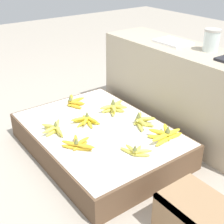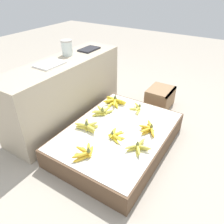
% 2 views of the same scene
% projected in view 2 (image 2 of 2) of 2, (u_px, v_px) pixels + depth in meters
% --- Properties ---
extents(ground_plane, '(10.00, 10.00, 0.00)m').
position_uv_depth(ground_plane, '(118.00, 146.00, 2.19)').
color(ground_plane, '#A89E8E').
extents(display_platform, '(1.24, 0.89, 0.20)m').
position_uv_depth(display_platform, '(118.00, 138.00, 2.14)').
color(display_platform, brown).
rests_on(display_platform, ground_plane).
extents(back_vendor_table, '(1.50, 0.43, 0.71)m').
position_uv_depth(back_vendor_table, '(65.00, 92.00, 2.41)').
color(back_vendor_table, tan).
rests_on(back_vendor_table, ground_plane).
extents(wooden_crate, '(0.35, 0.29, 0.24)m').
position_uv_depth(wooden_crate, '(160.00, 97.00, 2.79)').
color(wooden_crate, '#997551').
rests_on(wooden_crate, ground_plane).
extents(banana_bunch_front_midleft, '(0.22, 0.20, 0.09)m').
position_uv_depth(banana_bunch_front_midleft, '(138.00, 147.00, 1.84)').
color(banana_bunch_front_midleft, '#DBCC4C').
rests_on(banana_bunch_front_midleft, display_platform).
extents(banana_bunch_front_midright, '(0.23, 0.19, 0.09)m').
position_uv_depth(banana_bunch_front_midright, '(149.00, 129.00, 2.05)').
color(banana_bunch_front_midright, gold).
rests_on(banana_bunch_front_midright, display_platform).
extents(banana_bunch_middle_left, '(0.24, 0.16, 0.11)m').
position_uv_depth(banana_bunch_middle_left, '(85.00, 153.00, 1.77)').
color(banana_bunch_middle_left, gold).
rests_on(banana_bunch_middle_left, display_platform).
extents(banana_bunch_middle_midleft, '(0.19, 0.19, 0.09)m').
position_uv_depth(banana_bunch_middle_midleft, '(115.00, 135.00, 1.97)').
color(banana_bunch_middle_midleft, yellow).
rests_on(banana_bunch_middle_midleft, display_platform).
extents(banana_bunch_middle_right, '(0.19, 0.14, 0.09)m').
position_uv_depth(banana_bunch_middle_right, '(137.00, 108.00, 2.37)').
color(banana_bunch_middle_right, '#DBCC4C').
rests_on(banana_bunch_middle_right, display_platform).
extents(banana_bunch_back_midleft, '(0.15, 0.24, 0.11)m').
position_uv_depth(banana_bunch_back_midleft, '(87.00, 126.00, 2.07)').
color(banana_bunch_back_midleft, '#DBCC4C').
rests_on(banana_bunch_back_midleft, display_platform).
extents(banana_bunch_back_midright, '(0.22, 0.19, 0.11)m').
position_uv_depth(banana_bunch_back_midright, '(102.00, 111.00, 2.30)').
color(banana_bunch_back_midright, gold).
rests_on(banana_bunch_back_midright, display_platform).
extents(banana_bunch_back_right, '(0.17, 0.28, 0.11)m').
position_uv_depth(banana_bunch_back_right, '(114.00, 101.00, 2.48)').
color(banana_bunch_back_right, yellow).
rests_on(banana_bunch_back_right, display_platform).
extents(glass_jar, '(0.12, 0.12, 0.16)m').
position_uv_depth(glass_jar, '(67.00, 48.00, 2.34)').
color(glass_jar, silver).
rests_on(glass_jar, back_vendor_table).
extents(foam_tray_white, '(0.27, 0.20, 0.02)m').
position_uv_depth(foam_tray_white, '(50.00, 64.00, 2.12)').
color(foam_tray_white, white).
rests_on(foam_tray_white, back_vendor_table).
extents(foam_tray_dark, '(0.25, 0.16, 0.02)m').
position_uv_depth(foam_tray_dark, '(89.00, 49.00, 2.54)').
color(foam_tray_dark, '#232328').
rests_on(foam_tray_dark, back_vendor_table).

